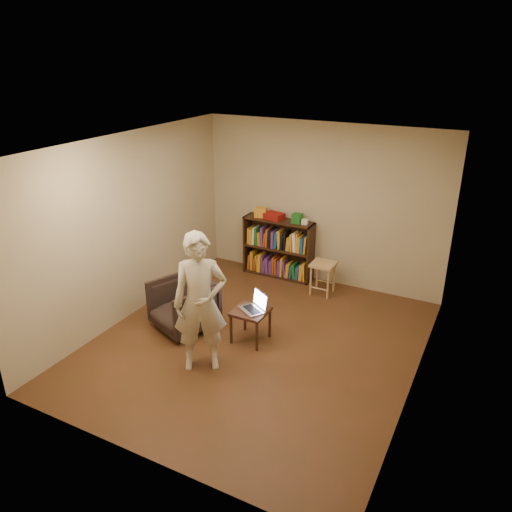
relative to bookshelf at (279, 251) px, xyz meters
The scene contains 15 objects.
floor 2.24m from the bookshelf, 72.36° to the right, with size 4.50×4.50×0.00m, color #4A3317.
ceiling 3.08m from the bookshelf, 72.36° to the right, with size 4.50×4.50×0.00m, color white.
wall_back 1.10m from the bookshelf, 13.19° to the left, with size 4.00×4.00×0.00m, color #C5BB95.
wall_left 2.63m from the bookshelf, 122.50° to the right, with size 4.50×4.50×0.00m, color #C5BB95.
wall_right 3.50m from the bookshelf, 38.15° to the right, with size 4.50×4.50×0.00m, color #C5BB95.
bookshelf is the anchor object (origin of this frame).
box_yellow 0.72m from the bookshelf, behind, with size 0.19×0.14×0.16m, color gold.
red_cloth 0.62m from the bookshelf, behind, with size 0.30×0.22×0.10m, color maroon.
box_green 0.71m from the bookshelf, ahead, with size 0.15×0.15×0.15m, color #1C6A20.
box_white 0.76m from the bookshelf, ahead, with size 0.10×0.10×0.08m, color white.
stool 0.97m from the bookshelf, 18.98° to the right, with size 0.36×0.36×0.52m.
armchair 2.23m from the bookshelf, 100.71° to the right, with size 0.75×0.77×0.70m, color #2F231F.
side_table 2.12m from the bookshelf, 74.87° to the right, with size 0.44×0.44×0.45m.
laptop 2.09m from the bookshelf, 73.35° to the right, with size 0.42×0.40×0.25m.
person 2.87m from the bookshelf, 83.87° to the right, with size 0.63×0.41×1.73m, color beige.
Camera 1 is at (2.59, -4.99, 3.62)m, focal length 35.00 mm.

